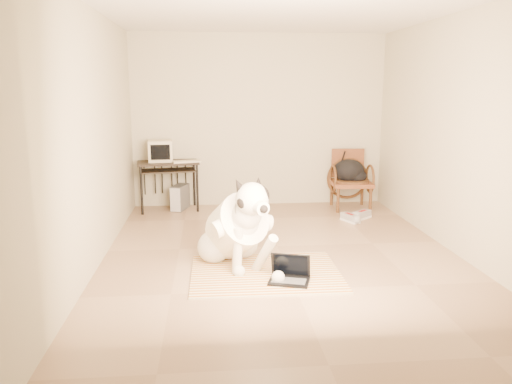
{
  "coord_description": "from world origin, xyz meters",
  "views": [
    {
      "loc": [
        -0.79,
        -5.69,
        1.88
      ],
      "look_at": [
        -0.32,
        -0.62,
        0.81
      ],
      "focal_mm": 35.0,
      "sensor_mm": 36.0,
      "label": 1
    }
  ],
  "objects": [
    {
      "name": "wall_front",
      "position": [
        0.0,
        -2.25,
        1.35
      ],
      "size": [
        4.5,
        0.0,
        4.5
      ],
      "primitive_type": "plane",
      "rotation": [
        -1.57,
        0.0,
        0.0
      ],
      "color": "#BDB59B",
      "rests_on": "floor"
    },
    {
      "name": "crt_monitor",
      "position": [
        -1.54,
        2.0,
        0.92
      ],
      "size": [
        0.39,
        0.37,
        0.32
      ],
      "color": "beige",
      "rests_on": "computer_desk"
    },
    {
      "name": "wall_right",
      "position": [
        2.0,
        0.0,
        1.35
      ],
      "size": [
        0.0,
        4.5,
        4.5
      ],
      "primitive_type": "plane",
      "rotation": [
        1.57,
        0.0,
        -1.57
      ],
      "color": "#BDB59B",
      "rests_on": "floor"
    },
    {
      "name": "wall_left",
      "position": [
        -2.0,
        0.0,
        1.35
      ],
      "size": [
        0.0,
        4.5,
        4.5
      ],
      "primitive_type": "plane",
      "rotation": [
        1.57,
        0.0,
        1.57
      ],
      "color": "#BDB59B",
      "rests_on": "floor"
    },
    {
      "name": "rattan_chair",
      "position": [
        1.4,
        1.84,
        0.46
      ],
      "size": [
        0.63,
        0.61,
        0.91
      ],
      "color": "brown",
      "rests_on": "floor"
    },
    {
      "name": "sneaker_left",
      "position": [
        1.18,
        1.02,
        0.05
      ],
      "size": [
        0.24,
        0.34,
        0.11
      ],
      "color": "white",
      "rests_on": "floor"
    },
    {
      "name": "rug",
      "position": [
        -0.24,
        -0.89,
        0.01
      ],
      "size": [
        1.53,
        1.18,
        0.02
      ],
      "color": "#C15C19",
      "rests_on": "floor"
    },
    {
      "name": "backpack",
      "position": [
        1.38,
        1.79,
        0.59
      ],
      "size": [
        0.51,
        0.4,
        0.36
      ],
      "color": "black",
      "rests_on": "rattan_chair"
    },
    {
      "name": "floor",
      "position": [
        0.0,
        0.0,
        0.0
      ],
      "size": [
        4.5,
        4.5,
        0.0
      ],
      "primitive_type": "plane",
      "color": "#9C7D60",
      "rests_on": "ground"
    },
    {
      "name": "wall_back",
      "position": [
        0.0,
        2.25,
        1.35
      ],
      "size": [
        4.5,
        0.0,
        4.5
      ],
      "primitive_type": "plane",
      "rotation": [
        1.57,
        0.0,
        0.0
      ],
      "color": "#BDB59B",
      "rests_on": "floor"
    },
    {
      "name": "sneaker_right",
      "position": [
        1.4,
        1.17,
        0.05
      ],
      "size": [
        0.34,
        0.31,
        0.12
      ],
      "color": "white",
      "rests_on": "floor"
    },
    {
      "name": "dog",
      "position": [
        -0.52,
        -0.62,
        0.41
      ],
      "size": [
        0.86,
        1.28,
        1.06
      ],
      "color": "silver",
      "rests_on": "rug"
    },
    {
      "name": "computer_desk",
      "position": [
        -1.43,
        1.95,
        0.65
      ],
      "size": [
        0.97,
        0.63,
        0.76
      ],
      "color": "black",
      "rests_on": "floor"
    },
    {
      "name": "ceiling",
      "position": [
        0.0,
        0.0,
        2.7
      ],
      "size": [
        4.5,
        4.5,
        0.0
      ],
      "primitive_type": "plane",
      "rotation": [
        3.14,
        0.0,
        0.0
      ],
      "color": "silver",
      "rests_on": "wall_back"
    },
    {
      "name": "laptop",
      "position": [
        -0.03,
        -1.14,
        0.08
      ],
      "size": [
        0.45,
        0.38,
        0.27
      ],
      "color": "black",
      "rests_on": "rug"
    },
    {
      "name": "desk_keyboard",
      "position": [
        -1.14,
        1.85,
        0.77
      ],
      "size": [
        0.44,
        0.26,
        0.03
      ],
      "primitive_type": "cube",
      "rotation": [
        0.0,
        0.0,
        0.27
      ],
      "color": "beige",
      "rests_on": "computer_desk"
    },
    {
      "name": "pc_tower",
      "position": [
        -1.27,
        1.99,
        0.19
      ],
      "size": [
        0.29,
        0.44,
        0.38
      ],
      "color": "#49494B",
      "rests_on": "floor"
    }
  ]
}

